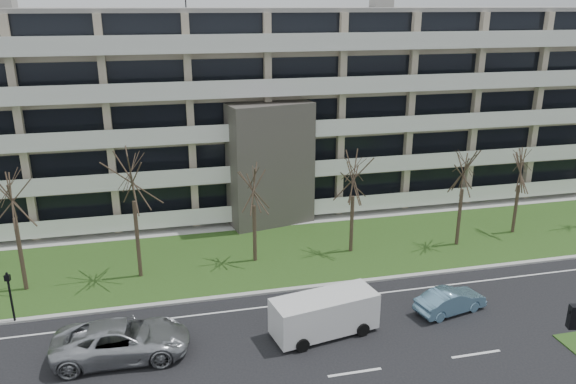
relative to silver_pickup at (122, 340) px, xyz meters
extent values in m
plane|color=black|center=(10.08, -3.64, -0.86)|extent=(160.00, 160.00, 0.00)
cube|color=#2E4C19|center=(10.08, 9.36, -0.83)|extent=(90.00, 10.00, 0.06)
cube|color=#B2B2AD|center=(10.08, 4.36, -0.80)|extent=(90.00, 0.35, 0.12)
cube|color=#B2B2AD|center=(10.08, 14.86, -0.82)|extent=(90.00, 2.00, 0.08)
cube|color=white|center=(10.08, 2.86, -0.85)|extent=(90.00, 0.12, 0.01)
cube|color=tan|center=(10.08, 21.86, 6.64)|extent=(60.00, 12.00, 15.00)
cube|color=gray|center=(10.08, 21.86, 14.29)|extent=(60.50, 12.50, 0.30)
cube|color=#4C4742|center=(10.08, 14.86, 3.64)|extent=(6.39, 3.69, 9.00)
cube|color=black|center=(10.08, 14.66, 1.14)|extent=(4.92, 1.19, 3.50)
cube|color=black|center=(10.08, 15.84, 1.24)|extent=(58.00, 0.10, 1.80)
cube|color=white|center=(10.08, 15.16, -0.26)|extent=(58.00, 1.40, 0.22)
cube|color=white|center=(10.08, 14.51, 0.34)|extent=(58.00, 0.08, 1.00)
cube|color=black|center=(10.08, 15.84, 4.24)|extent=(58.00, 0.10, 1.80)
cube|color=white|center=(10.08, 15.16, 2.74)|extent=(58.00, 1.40, 0.22)
cube|color=white|center=(10.08, 14.51, 3.34)|extent=(58.00, 0.08, 1.00)
cube|color=black|center=(10.08, 15.84, 7.24)|extent=(58.00, 0.10, 1.80)
cube|color=white|center=(10.08, 15.16, 5.74)|extent=(58.00, 1.40, 0.22)
cube|color=white|center=(10.08, 14.51, 6.34)|extent=(58.00, 0.08, 1.00)
cube|color=black|center=(10.08, 15.84, 10.24)|extent=(58.00, 0.10, 1.80)
cube|color=white|center=(10.08, 15.16, 8.74)|extent=(58.00, 1.40, 0.22)
cube|color=white|center=(10.08, 14.51, 9.34)|extent=(58.00, 0.08, 1.00)
cube|color=black|center=(10.08, 15.84, 13.24)|extent=(58.00, 0.10, 1.80)
cube|color=white|center=(10.08, 15.16, 11.74)|extent=(58.00, 1.40, 0.22)
cube|color=white|center=(10.08, 14.51, 12.34)|extent=(58.00, 0.08, 1.00)
imported|color=#ADAFB4|center=(0.00, 0.00, 0.00)|extent=(6.27, 3.05, 1.72)
imported|color=#75A9CB|center=(16.76, 0.15, -0.21)|extent=(4.14, 2.21, 1.29)
cube|color=white|center=(9.65, -0.29, 0.26)|extent=(5.49, 2.86, 1.84)
cube|color=black|center=(9.65, -0.29, 0.79)|extent=(5.09, 2.65, 0.68)
cube|color=white|center=(12.08, 0.17, 0.11)|extent=(0.67, 1.87, 1.16)
cylinder|color=black|center=(8.21, -1.54, -0.52)|extent=(0.71, 0.36, 0.68)
cylinder|color=black|center=(7.85, 0.37, -0.52)|extent=(0.71, 0.36, 0.68)
cylinder|color=black|center=(11.44, -0.94, -0.52)|extent=(0.71, 0.36, 0.68)
cylinder|color=black|center=(11.09, 0.97, -0.52)|extent=(0.71, 0.36, 0.68)
cube|color=black|center=(16.16, -8.87, 4.21)|extent=(0.35, 0.35, 0.90)
sphere|color=red|center=(16.16, -8.87, 4.50)|extent=(0.18, 0.18, 0.18)
sphere|color=orange|center=(16.16, -8.87, 4.21)|extent=(0.18, 0.18, 0.18)
sphere|color=green|center=(16.16, -8.87, 3.92)|extent=(0.18, 0.18, 0.18)
cylinder|color=black|center=(-5.56, 4.30, 0.57)|extent=(0.11, 0.11, 2.85)
cube|color=black|center=(-5.56, 4.30, 1.70)|extent=(0.29, 0.25, 0.30)
sphere|color=red|center=(-5.56, 4.30, 1.70)|extent=(0.13, 0.13, 0.13)
cylinder|color=#382B21|center=(-5.69, 7.91, 1.34)|extent=(0.24, 0.24, 4.40)
cylinder|color=#382B21|center=(0.69, 8.10, 1.55)|extent=(0.24, 0.24, 4.81)
cylinder|color=#382B21|center=(7.76, 8.65, 1.02)|extent=(0.24, 0.24, 3.75)
cylinder|color=#382B21|center=(14.18, 8.62, 1.08)|extent=(0.24, 0.24, 3.88)
cylinder|color=#382B21|center=(21.55, 7.99, 1.14)|extent=(0.24, 0.24, 3.99)
cylinder|color=#382B21|center=(26.55, 9.01, 0.93)|extent=(0.24, 0.24, 3.58)
camera|label=1|loc=(2.34, -23.48, 14.73)|focal=35.00mm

